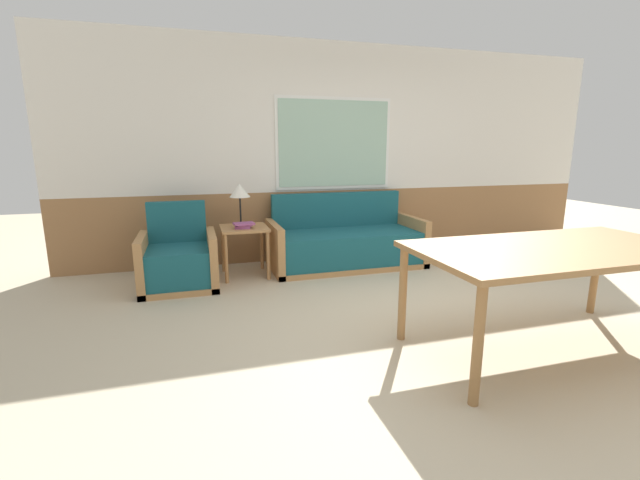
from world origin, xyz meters
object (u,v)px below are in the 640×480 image
(side_table, at_px, (244,236))
(table_lamp, at_px, (240,192))
(couch, at_px, (345,244))
(armchair, at_px, (179,262))
(dining_table, at_px, (555,256))

(side_table, height_order, table_lamp, table_lamp)
(couch, distance_m, side_table, 1.25)
(armchair, relative_size, table_lamp, 1.83)
(side_table, distance_m, dining_table, 3.08)
(couch, xyz_separation_m, dining_table, (0.63, -2.52, 0.43))
(side_table, height_order, dining_table, dining_table)
(armchair, bearing_deg, table_lamp, 11.75)
(couch, height_order, dining_table, couch)
(armchair, bearing_deg, couch, -2.99)
(couch, bearing_deg, armchair, -172.18)
(dining_table, bearing_deg, side_table, 127.30)
(couch, bearing_deg, dining_table, -75.97)
(couch, relative_size, dining_table, 0.93)
(armchair, height_order, table_lamp, table_lamp)
(side_table, bearing_deg, armchair, -164.60)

